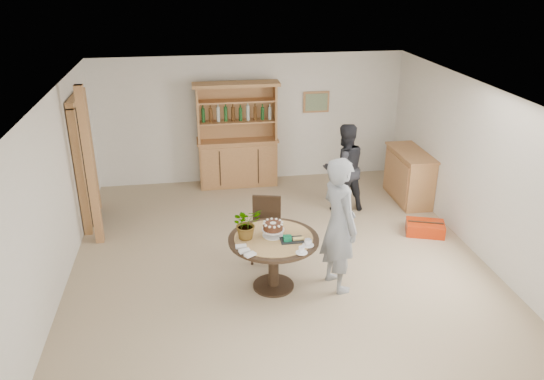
{
  "coord_description": "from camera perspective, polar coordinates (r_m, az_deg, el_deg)",
  "views": [
    {
      "loc": [
        -1.16,
        -6.54,
        4.08
      ],
      "look_at": [
        -0.06,
        0.41,
        1.05
      ],
      "focal_mm": 35.0,
      "sensor_mm": 36.0,
      "label": 1
    }
  ],
  "objects": [
    {
      "name": "coffee_cup_b",
      "position": [
        6.62,
        3.2,
        -6.5
      ],
      "size": [
        0.15,
        0.15,
        0.08
      ],
      "color": "white",
      "rests_on": "dining_table"
    },
    {
      "name": "ground",
      "position": [
        7.79,
        0.95,
        -8.27
      ],
      "size": [
        7.0,
        7.0,
        0.0
      ],
      "primitive_type": "plane",
      "color": "tan",
      "rests_on": "ground"
    },
    {
      "name": "room_shell",
      "position": [
        7.05,
        1.05,
        3.91
      ],
      "size": [
        6.04,
        7.04,
        2.52
      ],
      "color": "white",
      "rests_on": "ground"
    },
    {
      "name": "adult_person",
      "position": [
        9.29,
        7.75,
        2.36
      ],
      "size": [
        0.86,
        0.73,
        1.59
      ],
      "primitive_type": "imported",
      "rotation": [
        0.0,
        0.0,
        3.32
      ],
      "color": "black",
      "rests_on": "ground"
    },
    {
      "name": "red_suitcase",
      "position": [
        9.0,
        16.14,
        -3.95
      ],
      "size": [
        0.7,
        0.58,
        0.21
      ],
      "rotation": [
        0.0,
        0.0,
        -0.34
      ],
      "color": "red",
      "rests_on": "ground"
    },
    {
      "name": "dining_chair",
      "position": [
        7.81,
        -0.65,
        -3.7
      ],
      "size": [
        0.51,
        0.51,
        0.95
      ],
      "rotation": [
        0.0,
        0.0,
        -0.25
      ],
      "color": "black",
      "rests_on": "ground"
    },
    {
      "name": "gift_tray",
      "position": [
        6.89,
        2.1,
        -5.28
      ],
      "size": [
        0.3,
        0.2,
        0.08
      ],
      "color": "black",
      "rests_on": "dining_table"
    },
    {
      "name": "sideboard",
      "position": [
        10.06,
        14.53,
        1.5
      ],
      "size": [
        0.54,
        1.26,
        0.94
      ],
      "color": "tan",
      "rests_on": "ground"
    },
    {
      "name": "doorway",
      "position": [
        9.22,
        -19.57,
        3.08
      ],
      "size": [
        0.13,
        1.1,
        2.18
      ],
      "color": "black",
      "rests_on": "ground"
    },
    {
      "name": "napkins",
      "position": [
        6.65,
        -2.91,
        -6.52
      ],
      "size": [
        0.24,
        0.33,
        0.03
      ],
      "color": "white",
      "rests_on": "dining_table"
    },
    {
      "name": "hutch",
      "position": [
        10.39,
        -3.72,
        4.19
      ],
      "size": [
        1.62,
        0.54,
        2.04
      ],
      "color": "tan",
      "rests_on": "ground"
    },
    {
      "name": "pine_post",
      "position": [
        8.38,
        -18.99,
        2.25
      ],
      "size": [
        0.12,
        0.12,
        2.5
      ],
      "primitive_type": "cube",
      "color": "tan",
      "rests_on": "ground"
    },
    {
      "name": "birthday_cake",
      "position": [
        6.96,
        0.11,
        -4.03
      ],
      "size": [
        0.3,
        0.3,
        0.2
      ],
      "color": "white",
      "rests_on": "dining_table"
    },
    {
      "name": "coffee_cup_a",
      "position": [
        6.79,
        3.9,
        -5.68
      ],
      "size": [
        0.15,
        0.15,
        0.09
      ],
      "color": "white",
      "rests_on": "dining_table"
    },
    {
      "name": "dining_table",
      "position": [
        7.05,
        0.17,
        -6.23
      ],
      "size": [
        1.2,
        1.2,
        0.76
      ],
      "color": "black",
      "rests_on": "ground"
    },
    {
      "name": "flower_vase",
      "position": [
        6.88,
        -2.78,
        -3.59
      ],
      "size": [
        0.47,
        0.44,
        0.42
      ],
      "primitive_type": "imported",
      "rotation": [
        0.0,
        0.0,
        0.35
      ],
      "color": "#3F7233",
      "rests_on": "dining_table"
    },
    {
      "name": "teen_boy",
      "position": [
        6.98,
        7.22,
        -3.72
      ],
      "size": [
        0.61,
        0.77,
        1.86
      ],
      "primitive_type": "imported",
      "rotation": [
        0.0,
        0.0,
        1.84
      ],
      "color": "gray",
      "rests_on": "ground"
    }
  ]
}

